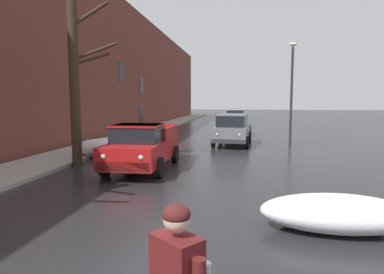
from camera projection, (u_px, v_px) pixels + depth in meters
left_sidewalk_slab at (123, 138)px, 22.86m from camera, size 2.62×80.00×0.13m
brick_townhouse_facade at (96, 60)px, 22.56m from camera, size 0.63×80.00×10.75m
snow_bank_near_corner_left at (155, 133)px, 23.55m from camera, size 1.63×1.29×0.74m
snow_bank_along_left_kerb at (336, 214)px, 6.64m from camera, size 3.04×1.34×0.74m
snow_bank_mid_block_left at (103, 148)px, 15.32m from camera, size 2.63×1.47×0.88m
bare_tree_second_along_sidewalk at (75, 70)px, 13.06m from camera, size 1.70×1.31×7.41m
pickup_truck_red_approaching_near_lane at (143, 146)px, 12.63m from camera, size 2.20×4.98×1.76m
suv_grey_parked_kerbside_close at (233, 128)px, 19.81m from camera, size 2.29×4.57×1.82m
sedan_black_parked_kerbside_mid at (237, 125)px, 26.13m from camera, size 2.14×4.47×1.42m
suv_white_parked_far_down_block at (235, 118)px, 32.41m from camera, size 2.17×4.63×1.82m
street_lamp_post at (292, 89)px, 19.30m from camera, size 0.44×0.24×5.92m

